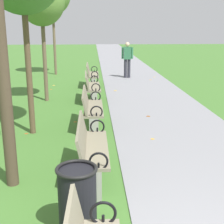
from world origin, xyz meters
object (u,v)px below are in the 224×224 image
pedestrian_walking (127,58)px  park_bench_2 (91,148)px  park_bench_3 (91,108)px  trash_bin (77,201)px  tree_3 (41,1)px  park_bench_4 (92,87)px  park_bench_5 (92,75)px

pedestrian_walking → park_bench_2: bearing=-99.4°
park_bench_3 → pedestrian_walking: pedestrian_walking is taller
trash_bin → tree_3: bearing=100.8°
park_bench_4 → trash_bin: size_ratio=1.92×
park_bench_2 → park_bench_4: size_ratio=0.99×
park_bench_3 → trash_bin: park_bench_3 is taller
pedestrian_walking → trash_bin: (-1.78, -11.30, -0.50)m
park_bench_2 → park_bench_3: size_ratio=1.00×
trash_bin → park_bench_3: bearing=87.9°
tree_3 → pedestrian_walking: 5.80m
park_bench_5 → trash_bin: size_ratio=1.91×
park_bench_4 → trash_bin: park_bench_4 is taller
park_bench_3 → park_bench_4: same height
park_bench_5 → tree_3: tree_3 is taller
trash_bin → park_bench_2: bearing=84.2°
pedestrian_walking → park_bench_5: bearing=-128.7°
park_bench_2 → park_bench_3: same height
park_bench_4 → tree_3: (-1.46, 0.19, 2.60)m
park_bench_5 → pedestrian_walking: 2.65m
park_bench_5 → tree_3: (-1.46, -2.36, 2.60)m
park_bench_2 → trash_bin: (-0.15, -1.46, -0.06)m
pedestrian_walking → trash_bin: bearing=-99.0°
tree_3 → trash_bin: (1.31, -6.89, -2.66)m
park_bench_2 → park_bench_3: 2.54m
park_bench_2 → park_bench_5: 7.80m
tree_3 → trash_bin: 7.51m
park_bench_4 → trash_bin: 6.70m
park_bench_5 → pedestrian_walking: bearing=51.3°
park_bench_3 → pedestrian_walking: size_ratio=0.99×
park_bench_2 → pedestrian_walking: (1.64, 9.84, 0.44)m
park_bench_3 → park_bench_5: same height
park_bench_4 → park_bench_5: same height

